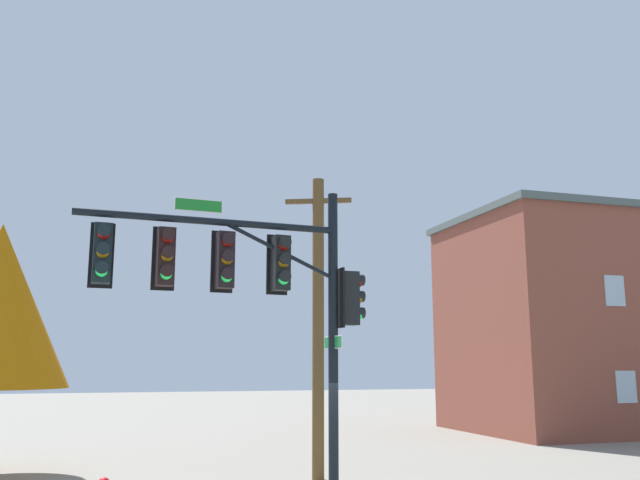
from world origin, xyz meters
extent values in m
cylinder|color=black|center=(0.00, 0.00, 3.19)|extent=(0.20, 0.20, 6.37)
cylinder|color=black|center=(2.54, 0.18, 5.60)|extent=(5.10, 0.49, 0.14)
cylinder|color=black|center=(1.14, 0.08, 5.10)|extent=(2.33, 0.24, 1.07)
cube|color=black|center=(1.13, 0.08, 4.85)|extent=(0.36, 0.39, 1.10)
cube|color=black|center=(1.15, -0.12, 4.85)|extent=(0.44, 0.09, 1.22)
sphere|color=maroon|center=(1.11, 0.28, 5.19)|extent=(0.22, 0.22, 0.22)
cylinder|color=black|center=(1.10, 0.34, 5.24)|extent=(0.25, 0.17, 0.23)
sphere|color=#855607|center=(1.11, 0.28, 4.85)|extent=(0.22, 0.22, 0.22)
cylinder|color=black|center=(1.10, 0.34, 4.90)|extent=(0.25, 0.17, 0.23)
sphere|color=#20FF59|center=(1.11, 0.28, 4.51)|extent=(0.22, 0.22, 0.22)
cylinder|color=black|center=(1.10, 0.34, 4.56)|extent=(0.25, 0.17, 0.23)
cube|color=black|center=(2.26, 0.16, 4.85)|extent=(0.36, 0.39, 1.10)
cube|color=black|center=(2.28, -0.04, 4.85)|extent=(0.44, 0.09, 1.22)
sphere|color=maroon|center=(2.24, 0.36, 5.19)|extent=(0.22, 0.22, 0.22)
cylinder|color=black|center=(2.23, 0.42, 5.24)|extent=(0.24, 0.16, 0.23)
sphere|color=#855607|center=(2.24, 0.36, 4.85)|extent=(0.22, 0.22, 0.22)
cylinder|color=black|center=(2.23, 0.42, 4.90)|extent=(0.24, 0.16, 0.23)
sphere|color=#20FF59|center=(2.24, 0.36, 4.51)|extent=(0.22, 0.22, 0.22)
cylinder|color=black|center=(2.23, 0.42, 4.56)|extent=(0.24, 0.16, 0.23)
cube|color=black|center=(3.39, 0.24, 4.85)|extent=(0.35, 0.39, 1.10)
cube|color=black|center=(3.41, 0.04, 4.85)|extent=(0.44, 0.08, 1.22)
sphere|color=maroon|center=(3.37, 0.44, 5.19)|extent=(0.22, 0.22, 0.22)
cylinder|color=black|center=(3.37, 0.49, 5.24)|extent=(0.24, 0.16, 0.23)
sphere|color=#855607|center=(3.37, 0.44, 4.85)|extent=(0.22, 0.22, 0.22)
cylinder|color=black|center=(3.37, 0.49, 4.90)|extent=(0.24, 0.16, 0.23)
sphere|color=#20FF59|center=(3.37, 0.44, 4.51)|extent=(0.22, 0.22, 0.22)
cylinder|color=black|center=(3.37, 0.49, 4.56)|extent=(0.24, 0.16, 0.23)
cube|color=black|center=(4.52, 0.31, 4.85)|extent=(0.34, 0.38, 1.10)
cube|color=black|center=(4.53, 0.12, 4.85)|extent=(0.44, 0.07, 1.22)
sphere|color=maroon|center=(4.51, 0.51, 5.19)|extent=(0.22, 0.22, 0.22)
cylinder|color=black|center=(4.50, 0.57, 5.24)|extent=(0.24, 0.15, 0.23)
sphere|color=#855607|center=(4.51, 0.51, 4.85)|extent=(0.22, 0.22, 0.22)
cylinder|color=black|center=(4.50, 0.57, 4.90)|extent=(0.24, 0.15, 0.23)
sphere|color=#20FF59|center=(4.51, 0.51, 4.51)|extent=(0.22, 0.22, 0.22)
cylinder|color=black|center=(4.50, 0.57, 4.56)|extent=(0.24, 0.15, 0.23)
cube|color=black|center=(-0.35, -0.02, 4.20)|extent=(0.38, 0.34, 1.10)
cube|color=black|center=(-0.15, -0.01, 4.20)|extent=(0.07, 0.44, 1.22)
sphere|color=maroon|center=(-0.55, -0.04, 4.54)|extent=(0.22, 0.22, 0.22)
cylinder|color=black|center=(-0.61, -0.04, 4.59)|extent=(0.16, 0.24, 0.23)
sphere|color=#855607|center=(-0.55, -0.04, 4.20)|extent=(0.22, 0.22, 0.22)
cylinder|color=black|center=(-0.61, -0.04, 4.25)|extent=(0.16, 0.24, 0.23)
sphere|color=#20FF59|center=(-0.55, -0.04, 3.86)|extent=(0.22, 0.22, 0.22)
cylinder|color=black|center=(-0.61, -0.04, 3.91)|extent=(0.16, 0.24, 0.23)
cube|color=white|center=(2.80, 0.19, 5.90)|extent=(0.94, 0.09, 0.26)
cube|color=#1A7727|center=(2.80, 0.19, 5.90)|extent=(0.90, 0.09, 0.22)
cube|color=white|center=(0.00, 0.00, 3.30)|extent=(0.09, 0.94, 0.26)
cube|color=#197536|center=(0.00, 0.00, 3.30)|extent=(0.09, 0.90, 0.22)
cylinder|color=brown|center=(-0.86, -3.95, 3.91)|extent=(0.31, 0.31, 7.82)
cube|color=brown|center=(-0.86, -3.95, 7.22)|extent=(1.70, 0.82, 0.12)
cube|color=brown|center=(-15.18, -12.50, 4.54)|extent=(9.61, 7.92, 9.08)
cube|color=#4C5655|center=(-15.18, -12.50, 9.23)|extent=(9.91, 8.22, 0.30)
cube|color=#A5B7C6|center=(-14.42, -8.53, 2.02)|extent=(0.90, 0.04, 1.20)
cube|color=#A5B7C6|center=(-14.24, -8.53, 5.67)|extent=(0.90, 0.04, 1.20)
camera|label=1|loc=(4.20, 13.01, 2.87)|focal=37.69mm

